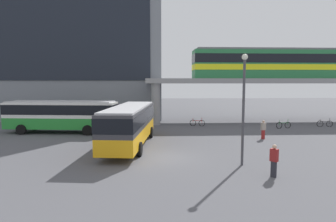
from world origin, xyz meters
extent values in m
plane|color=#515156|center=(0.00, 10.00, 0.00)|extent=(120.00, 120.00, 0.00)
cube|color=slate|center=(-13.97, 25.50, 9.87)|extent=(28.39, 14.56, 19.75)
cube|color=black|center=(-13.97, 18.17, 10.86)|extent=(25.56, 0.10, 11.06)
cube|color=gray|center=(13.65, 17.41, 5.26)|extent=(30.79, 6.26, 0.60)
cylinder|color=gray|center=(-0.54, 15.08, 2.48)|extent=(1.10, 1.10, 4.96)
cylinder|color=gray|center=(-0.54, 19.74, 2.48)|extent=(1.10, 1.10, 4.96)
cube|color=#26723F|center=(14.11, 17.41, 7.36)|extent=(19.62, 2.90, 3.60)
cube|color=yellow|center=(14.11, 17.41, 7.00)|extent=(19.68, 2.96, 0.70)
cube|color=black|center=(14.11, 17.41, 8.08)|extent=(19.68, 2.96, 1.10)
cube|color=slate|center=(14.11, 17.41, 9.28)|extent=(18.83, 2.61, 0.24)
cube|color=orange|center=(-2.65, 3.61, 1.05)|extent=(3.68, 11.21, 1.10)
cube|color=#333338|center=(-2.65, 3.61, 2.35)|extent=(3.68, 11.21, 1.50)
cube|color=black|center=(-2.65, 3.61, 2.43)|extent=(3.72, 11.25, 0.96)
cube|color=silver|center=(-2.65, 3.61, 3.16)|extent=(3.50, 10.65, 0.12)
cylinder|color=black|center=(-3.51, 7.25, 0.50)|extent=(0.39, 1.02, 1.00)
cylinder|color=black|center=(-1.03, 6.98, 0.50)|extent=(0.39, 1.02, 1.00)
cylinder|color=black|center=(-4.23, 0.69, 0.50)|extent=(0.39, 1.02, 1.00)
cylinder|color=black|center=(-1.74, 0.42, 0.50)|extent=(0.39, 1.02, 1.00)
cube|color=#268C33|center=(-10.07, 9.98, 1.05)|extent=(11.21, 3.68, 1.10)
cube|color=white|center=(-10.07, 9.98, 2.35)|extent=(11.21, 3.68, 1.50)
cube|color=black|center=(-10.07, 9.98, 2.43)|extent=(11.25, 3.72, 0.96)
cube|color=silver|center=(-10.07, 9.98, 3.16)|extent=(10.65, 3.50, 0.12)
cylinder|color=black|center=(-13.71, 9.12, 0.50)|extent=(1.02, 0.39, 1.00)
cylinder|color=black|center=(-13.44, 11.61, 0.50)|extent=(1.02, 0.39, 1.00)
cylinder|color=black|center=(-7.15, 8.41, 0.50)|extent=(1.02, 0.39, 1.00)
cylinder|color=black|center=(-6.88, 10.89, 0.50)|extent=(1.02, 0.39, 1.00)
torus|color=black|center=(19.37, 12.34, 0.34)|extent=(0.74, 0.15, 0.74)
torus|color=black|center=(18.33, 12.48, 0.34)|extent=(0.74, 0.15, 0.74)
cylinder|color=black|center=(18.85, 12.41, 0.62)|extent=(1.05, 0.18, 0.05)
cylinder|color=black|center=(18.33, 12.48, 0.64)|extent=(0.04, 0.04, 0.55)
cylinder|color=black|center=(19.37, 12.34, 0.69)|extent=(0.04, 0.04, 0.65)
torus|color=black|center=(14.16, 11.69, 0.34)|extent=(0.74, 0.16, 0.74)
torus|color=black|center=(13.12, 11.55, 0.34)|extent=(0.74, 0.16, 0.74)
cylinder|color=#1E7F33|center=(13.64, 11.62, 0.62)|extent=(1.05, 0.19, 0.05)
cylinder|color=#1E7F33|center=(13.12, 11.55, 0.64)|extent=(0.04, 0.04, 0.55)
cylinder|color=#1E7F33|center=(14.16, 11.69, 0.69)|extent=(0.04, 0.04, 0.65)
torus|color=black|center=(4.82, 13.61, 0.34)|extent=(0.72, 0.28, 0.74)
torus|color=black|center=(3.82, 13.92, 0.34)|extent=(0.72, 0.28, 0.74)
cylinder|color=#B21E1E|center=(4.32, 13.76, 0.62)|extent=(1.02, 0.36, 0.05)
cylinder|color=#B21E1E|center=(3.82, 13.92, 0.64)|extent=(0.04, 0.04, 0.55)
cylinder|color=#B21E1E|center=(4.82, 13.61, 0.69)|extent=(0.04, 0.04, 0.65)
cylinder|color=maroon|center=(9.09, 5.87, 0.41)|extent=(0.32, 0.32, 0.82)
cube|color=gray|center=(9.09, 5.87, 1.14)|extent=(0.45, 0.34, 0.65)
sphere|color=tan|center=(9.09, 5.87, 1.58)|extent=(0.22, 0.22, 0.22)
cylinder|color=#26262D|center=(5.72, -4.25, 0.43)|extent=(0.32, 0.32, 0.86)
cube|color=maroon|center=(5.72, -4.25, 1.20)|extent=(0.46, 0.47, 0.68)
sphere|color=tan|center=(5.72, -4.25, 1.66)|extent=(0.23, 0.23, 0.23)
cylinder|color=#3F3F44|center=(4.69, -2.00, 3.23)|extent=(0.16, 0.16, 6.45)
sphere|color=silver|center=(4.69, -2.00, 6.60)|extent=(0.36, 0.36, 0.36)
camera|label=1|loc=(-0.72, -18.88, 5.11)|focal=30.31mm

